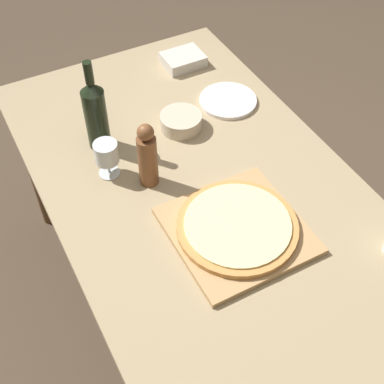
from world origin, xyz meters
The scene contains 10 objects.
ground_plane centered at (0.00, 0.00, 0.00)m, with size 12.00×12.00×0.00m, color #4C3D2D.
dining_table centered at (0.00, 0.00, 0.65)m, with size 0.92×1.56×0.74m.
cutting_board centered at (0.00, -0.23, 0.75)m, with size 0.37×0.37×0.02m.
pizza centered at (0.00, -0.23, 0.77)m, with size 0.35×0.35×0.02m.
wine_bottle centered at (-0.21, 0.30, 0.87)m, with size 0.07×0.07×0.32m.
pepper_mill centered at (-0.14, 0.07, 0.85)m, with size 0.06×0.06×0.23m.
wine_glass centered at (-0.24, 0.16, 0.82)m, with size 0.08×0.08×0.13m.
small_bowl centered at (0.07, 0.25, 0.77)m, with size 0.14×0.14×0.05m.
dinner_plate centered at (0.28, 0.29, 0.75)m, with size 0.21×0.21×0.01m.
food_container centered at (0.25, 0.58, 0.76)m, with size 0.15×0.12×0.04m.
Camera 1 is at (-0.56, -1.01, 1.96)m, focal length 50.00 mm.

